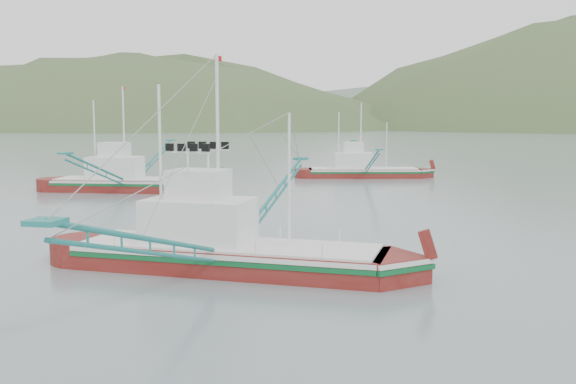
# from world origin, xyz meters

# --- Properties ---
(ground) EXTENTS (1200.00, 1200.00, 0.00)m
(ground) POSITION_xyz_m (0.00, 0.00, 0.00)
(ground) COLOR slate
(ground) RESTS_ON ground
(main_boat) EXTENTS (15.85, 28.22, 11.43)m
(main_boat) POSITION_xyz_m (-1.91, -0.59, 1.64)
(main_boat) COLOR #64130F
(main_boat) RESTS_ON ground
(bg_boat_far) EXTENTS (14.30, 24.75, 10.14)m
(bg_boat_far) POSITION_xyz_m (0.63, 49.83, 1.78)
(bg_boat_far) COLOR #64130F
(bg_boat_far) RESTS_ON ground
(bg_boat_left) EXTENTS (15.95, 28.30, 11.48)m
(bg_boat_left) POSITION_xyz_m (-21.64, 29.98, 1.57)
(bg_boat_left) COLOR #64130F
(bg_boat_left) RESTS_ON ground
(headland_left) EXTENTS (448.00, 308.00, 210.00)m
(headland_left) POSITION_xyz_m (-180.00, 360.00, 0.00)
(headland_left) COLOR #3D5129
(headland_left) RESTS_ON ground
(ridge_distant) EXTENTS (960.00, 400.00, 240.00)m
(ridge_distant) POSITION_xyz_m (30.00, 560.00, 0.00)
(ridge_distant) COLOR slate
(ridge_distant) RESTS_ON ground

